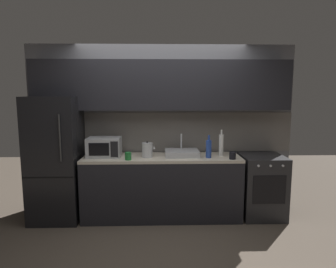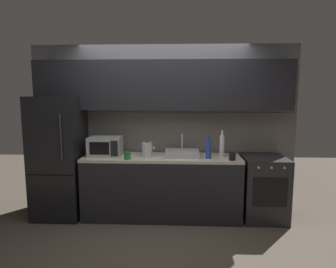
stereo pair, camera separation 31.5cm
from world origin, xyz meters
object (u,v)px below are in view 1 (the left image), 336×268
at_px(oven_range, 262,186).
at_px(wine_bottle_blue, 209,149).
at_px(wine_bottle_white, 221,145).
at_px(mug_green, 128,156).
at_px(refrigerator, 56,159).
at_px(kettle, 147,150).
at_px(mug_dark, 232,156).
at_px(microwave, 104,147).

relative_size(oven_range, wine_bottle_blue, 2.85).
height_order(wine_bottle_white, mug_green, wine_bottle_white).
bearing_deg(refrigerator, mug_green, -11.45).
height_order(kettle, mug_dark, kettle).
height_order(refrigerator, kettle, refrigerator).
bearing_deg(refrigerator, wine_bottle_blue, -2.95).
xyz_separation_m(oven_range, kettle, (-1.66, -0.05, 0.55)).
bearing_deg(oven_range, wine_bottle_blue, -172.27).
xyz_separation_m(wine_bottle_white, mug_green, (-1.30, -0.22, -0.11)).
height_order(refrigerator, microwave, refrigerator).
height_order(kettle, wine_bottle_blue, wine_bottle_blue).
bearing_deg(wine_bottle_white, oven_range, -0.70).
distance_m(wine_bottle_blue, mug_green, 1.11).
xyz_separation_m(refrigerator, microwave, (0.68, 0.02, 0.16)).
bearing_deg(oven_range, mug_dark, -157.18).
relative_size(refrigerator, kettle, 7.71).
relative_size(refrigerator, oven_range, 1.94).
bearing_deg(microwave, kettle, -6.47).
height_order(oven_range, kettle, kettle).
bearing_deg(kettle, mug_dark, -7.74).
relative_size(kettle, wine_bottle_white, 0.60).
bearing_deg(kettle, oven_range, 1.72).
xyz_separation_m(refrigerator, wine_bottle_blue, (2.14, -0.11, 0.16)).
bearing_deg(refrigerator, mug_dark, -4.86).
height_order(kettle, mug_green, kettle).
bearing_deg(mug_green, oven_range, 6.25).
relative_size(microwave, wine_bottle_blue, 1.46).
bearing_deg(microwave, mug_green, -32.56).
relative_size(microwave, wine_bottle_white, 1.21).
bearing_deg(microwave, mug_dark, -7.30).
xyz_separation_m(wine_bottle_white, wine_bottle_blue, (-0.20, -0.12, -0.03)).
relative_size(oven_range, microwave, 1.96).
bearing_deg(mug_dark, kettle, 172.26).
relative_size(oven_range, mug_dark, 9.17).
bearing_deg(wine_bottle_blue, kettle, 176.00).
relative_size(kettle, mug_green, 2.17).
distance_m(kettle, wine_bottle_white, 1.05).
relative_size(wine_bottle_blue, mug_dark, 3.22).
relative_size(microwave, mug_green, 4.41).
relative_size(refrigerator, wine_bottle_blue, 5.54).
relative_size(microwave, kettle, 2.03).
bearing_deg(wine_bottle_white, mug_green, -170.57).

